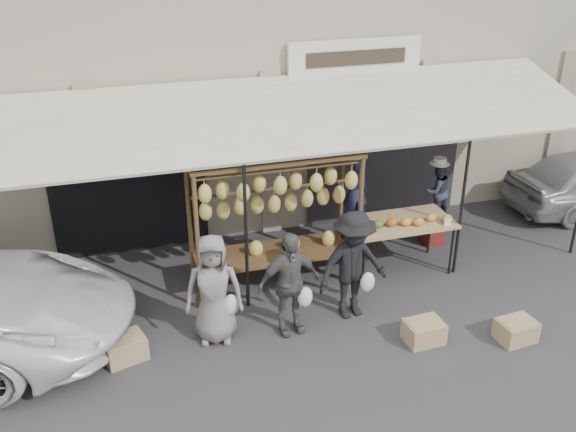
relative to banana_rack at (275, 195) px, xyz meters
name	(u,v)px	position (x,y,z in m)	size (l,w,h in m)	color
ground_plane	(336,338)	(0.43, -1.61, -1.57)	(90.00, 90.00, 0.00)	#2D2D30
shophouse	(231,6)	(0.43, 4.88, 2.08)	(24.00, 6.15, 7.30)	#9E9683
awning	(291,115)	(0.44, 0.66, 1.01)	(10.00, 2.35, 2.92)	beige
banana_rack	(275,195)	(0.00, 0.00, 0.00)	(2.60, 0.90, 2.24)	#4C331A
produce_table	(402,224)	(2.07, -0.16, -0.69)	(1.70, 0.90, 1.04)	tan
vendor_left	(355,192)	(1.62, 0.76, -0.46)	(0.46, 0.30, 1.26)	#272C50
vendor_right	(437,191)	(3.08, 0.58, -0.56)	(0.53, 0.41, 1.08)	#2F3441
customer_left	(214,289)	(-1.18, -1.13, -0.76)	(0.79, 0.51, 1.61)	gray
customer_mid	(289,283)	(-0.15, -1.24, -0.79)	(0.91, 0.38, 1.56)	#51504D
customer_right	(353,265)	(0.84, -1.12, -0.73)	(1.08, 0.62, 1.68)	black
stool_left	(353,237)	(1.62, 0.76, -1.33)	(0.34, 0.34, 0.48)	maroon
stool_right	(432,231)	(3.08, 0.58, -1.33)	(0.33, 0.33, 0.47)	maroon
crate_near_a	(424,332)	(1.57, -2.02, -1.41)	(0.52, 0.39, 0.31)	tan
crate_near_b	(516,330)	(2.82, -2.36, -1.41)	(0.51, 0.39, 0.31)	tan
crate_far	(125,348)	(-2.44, -1.23, -1.41)	(0.54, 0.41, 0.32)	tan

